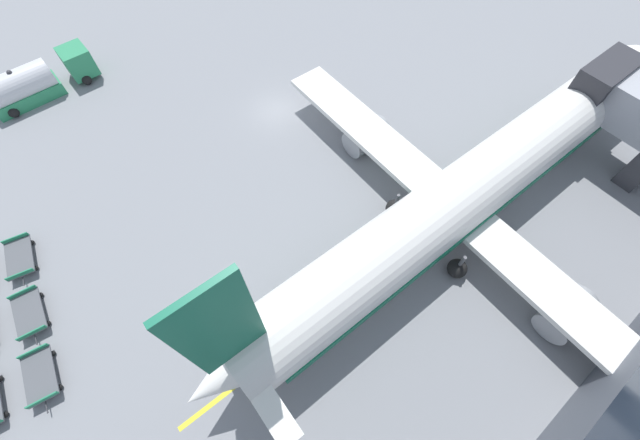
{
  "coord_description": "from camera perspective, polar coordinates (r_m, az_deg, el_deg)",
  "views": [
    {
      "loc": [
        22.83,
        -13.75,
        25.11
      ],
      "look_at": [
        12.2,
        -5.03,
        2.07
      ],
      "focal_mm": 22.0,
      "sensor_mm": 36.0,
      "label": 1
    }
  ],
  "objects": [
    {
      "name": "airplane",
      "position": [
        28.35,
        20.61,
        3.76
      ],
      "size": [
        34.13,
        42.86,
        13.38
      ],
      "color": "white",
      "rests_on": "ground_plane"
    },
    {
      "name": "baggage_dolly_row_mid_a_col_b",
      "position": [
        31.84,
        -36.63,
        -10.85
      ],
      "size": [
        3.97,
        2.13,
        0.92
      ],
      "color": "#515459",
      "rests_on": "ground_plane"
    },
    {
      "name": "baggage_dolly_row_mid_a_col_c",
      "position": [
        29.95,
        -35.59,
        -17.95
      ],
      "size": [
        3.98,
        2.23,
        0.92
      ],
      "color": "#515459",
      "rests_on": "ground_plane"
    },
    {
      "name": "baggage_dolly_row_mid_a_col_a",
      "position": [
        34.29,
        -37.51,
        -4.36
      ],
      "size": [
        3.98,
        2.35,
        0.92
      ],
      "color": "#515459",
      "rests_on": "ground_plane"
    },
    {
      "name": "stand_guidance_stripe",
      "position": [
        27.05,
        6.21,
        -9.74
      ],
      "size": [
        0.99,
        27.63,
        0.01
      ],
      "color": "yellow",
      "rests_on": "ground_plane"
    },
    {
      "name": "ground_plane",
      "position": [
        36.62,
        -6.28,
        15.49
      ],
      "size": [
        500.0,
        500.0,
        0.0
      ],
      "primitive_type": "plane",
      "color": "gray"
    },
    {
      "name": "fuel_tanker_primary",
      "position": [
        44.97,
        -36.09,
        15.86
      ],
      "size": [
        3.34,
        9.32,
        3.24
      ],
      "color": "#2D8C5B",
      "rests_on": "ground_plane"
    }
  ]
}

